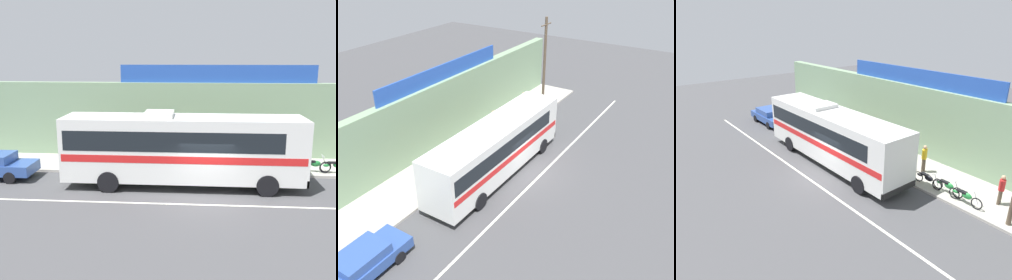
{
  "view_description": "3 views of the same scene",
  "coord_description": "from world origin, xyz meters",
  "views": [
    {
      "loc": [
        -0.51,
        -16.81,
        6.53
      ],
      "look_at": [
        -1.96,
        2.71,
        2.14
      ],
      "focal_mm": 40.92,
      "sensor_mm": 36.0,
      "label": 1
    },
    {
      "loc": [
        -18.72,
        -10.16,
        13.9
      ],
      "look_at": [
        -0.1,
        1.66,
        2.01
      ],
      "focal_mm": 41.38,
      "sensor_mm": 36.0,
      "label": 2
    },
    {
      "loc": [
        14.19,
        -9.49,
        9.05
      ],
      "look_at": [
        -0.02,
        1.76,
        1.95
      ],
      "focal_mm": 33.5,
      "sensor_mm": 36.0,
      "label": 3
    }
  ],
  "objects": [
    {
      "name": "motorcycle_green",
      "position": [
        4.82,
        3.93,
        0.57
      ],
      "size": [
        1.89,
        0.56,
        0.94
      ],
      "color": "black",
      "rests_on": "sidewalk_slab"
    },
    {
      "name": "pedestrian_far_right",
      "position": [
        2.64,
        4.43,
        1.14
      ],
      "size": [
        0.3,
        0.48,
        1.72
      ],
      "color": "navy",
      "rests_on": "sidewalk_slab"
    },
    {
      "name": "pedestrian_near_shop",
      "position": [
        3.59,
        5.16,
        1.15
      ],
      "size": [
        0.3,
        0.48,
        1.73
      ],
      "color": "brown",
      "rests_on": "sidewalk_slab"
    },
    {
      "name": "motorcycle_purple",
      "position": [
        6.04,
        4.09,
        0.57
      ],
      "size": [
        1.85,
        0.56,
        0.94
      ],
      "color": "black",
      "rests_on": "sidewalk_slab"
    },
    {
      "name": "motorcycle_red",
      "position": [
        7.2,
        3.91,
        0.57
      ],
      "size": [
        1.88,
        0.56,
        0.94
      ],
      "color": "black",
      "rests_on": "sidewalk_slab"
    },
    {
      "name": "road_center_stripe",
      "position": [
        0.0,
        -0.8,
        0.0
      ],
      "size": [
        30.0,
        0.14,
        0.01
      ],
      "primitive_type": "cube",
      "color": "silver",
      "rests_on": "ground_plane"
    },
    {
      "name": "storefront_facade",
      "position": [
        0.0,
        7.35,
        2.4
      ],
      "size": [
        30.0,
        0.7,
        4.8
      ],
      "primitive_type": "cube",
      "color": "gray",
      "rests_on": "ground_plane"
    },
    {
      "name": "sidewalk_slab",
      "position": [
        0.0,
        5.2,
        0.07
      ],
      "size": [
        30.0,
        3.6,
        0.14
      ],
      "primitive_type": "cube",
      "color": "#A8A399",
      "rests_on": "ground_plane"
    },
    {
      "name": "storefront_billboard",
      "position": [
        0.77,
        7.35,
        5.35
      ],
      "size": [
        12.13,
        0.12,
        1.1
      ],
      "primitive_type": "cube",
      "color": "#234CAD",
      "rests_on": "storefront_facade"
    },
    {
      "name": "ground_plane",
      "position": [
        0.0,
        0.0,
        0.0
      ],
      "size": [
        70.0,
        70.0,
        0.0
      ],
      "primitive_type": "plane",
      "color": "#444447"
    },
    {
      "name": "intercity_bus",
      "position": [
        -1.23,
        1.69,
        2.07
      ],
      "size": [
        11.85,
        2.66,
        3.78
      ],
      "color": "silver",
      "rests_on": "ground_plane"
    }
  ]
}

